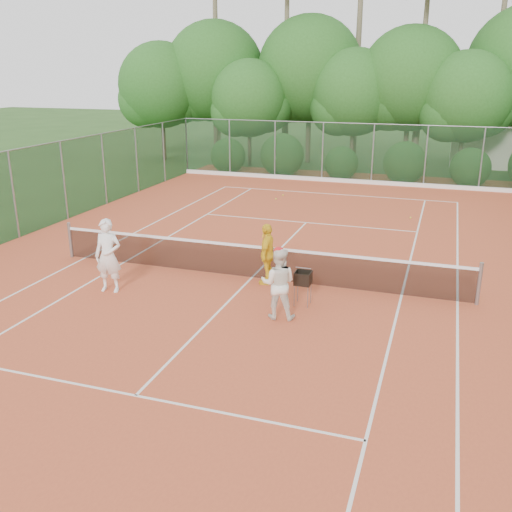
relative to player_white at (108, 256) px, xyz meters
The scene contains 13 objects.
ground 3.96m from the player_white, 33.15° to the left, with size 120.00×120.00×0.00m, color #27491A.
clay_court 3.96m from the player_white, 33.15° to the left, with size 18.00×36.00×0.02m, color #C4512D.
tennis_net 3.87m from the player_white, 33.15° to the left, with size 11.97×0.10×1.10m.
player_white is the anchor object (origin of this frame).
player_center_grp 4.68m from the player_white, ahead, with size 0.92×0.76×1.74m.
player_yellow 4.19m from the player_white, 26.64° to the left, with size 0.98×0.41×1.68m, color yellow.
ball_hopper 5.09m from the player_white, ahead, with size 0.38×0.38×0.87m.
stray_ball_a 12.08m from the player_white, 85.45° to the left, with size 0.07×0.07×0.07m, color #CADA32.
stray_ball_b 12.94m from the player_white, 85.37° to the left, with size 0.07×0.07×0.07m, color gold.
stray_ball_c 12.56m from the player_white, 56.31° to the left, with size 0.07×0.07×0.07m, color #C6D732.
court_markings 3.96m from the player_white, 33.15° to the left, with size 11.03×23.83×0.01m.
fence_back 17.41m from the player_white, 79.36° to the left, with size 18.07×0.07×3.00m.
tropical_treeline 23.17m from the player_white, 78.24° to the left, with size 32.10×8.49×15.03m.
Camera 1 is at (4.90, -14.18, 5.60)m, focal length 40.00 mm.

